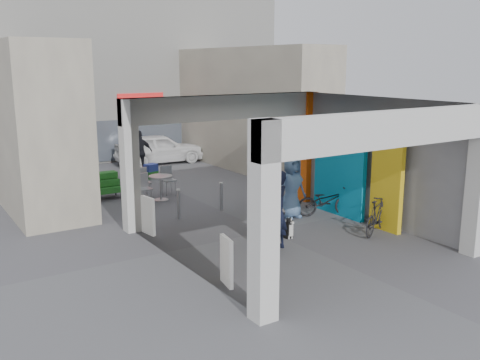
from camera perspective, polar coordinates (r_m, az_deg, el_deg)
ground at (r=14.30m, az=2.98°, el=-5.48°), size 90.00×90.00×0.00m
arcade_canopy at (r=13.46m, az=7.01°, el=3.40°), size 6.40×6.45×6.40m
far_building at (r=26.25m, az=-15.46°, el=11.08°), size 18.00×4.08×8.00m
plaza_bldg_left at (r=18.93m, az=-22.20°, el=5.76°), size 2.00×9.00×5.00m
plaza_bldg_right at (r=22.42m, az=1.13°, el=7.55°), size 2.00×9.00×5.00m
bollard_left at (r=15.38m, az=-6.59°, el=-2.60°), size 0.09×0.09×0.86m
bollard_center at (r=16.19m, az=-2.01°, el=-1.79°), size 0.09×0.09×0.85m
bollard_right at (r=17.03m, az=1.89°, el=-0.99°), size 0.09×0.09×0.90m
advert_board_near at (r=10.81m, az=-1.42°, el=-8.62°), size 0.19×0.56×1.00m
advert_board_far at (r=14.12m, az=-9.75°, el=-3.74°), size 0.16×0.56×1.00m
cafe_set at (r=17.81m, az=-9.23°, el=-0.89°), size 1.62×1.31×0.98m
produce_stand at (r=18.12m, az=-14.46°, el=-0.92°), size 1.29×0.70×0.85m
crate_stack at (r=21.02m, az=-9.46°, el=0.95°), size 0.52×0.44×0.56m
border_collie at (r=13.76m, az=5.14°, el=-5.25°), size 0.21×0.41×0.57m
man_with_dog at (r=12.69m, az=3.90°, el=-3.25°), size 0.81×0.66×1.94m
man_back_turned at (r=12.97m, az=3.50°, el=-2.74°), size 1.23×1.17×2.01m
man_elderly at (r=15.36m, az=5.54°, el=-0.75°), size 0.92×0.63×1.81m
man_crates at (r=21.75m, az=-10.63°, el=2.91°), size 1.04×0.45×1.77m
bicycle_front at (r=15.79m, az=9.15°, el=-2.21°), size 1.79×1.26×0.89m
bicycle_rear at (r=14.44m, az=14.39°, el=-3.76°), size 1.59×1.02×0.93m
white_van at (r=24.07m, az=-8.61°, el=3.35°), size 4.03×1.94×1.33m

